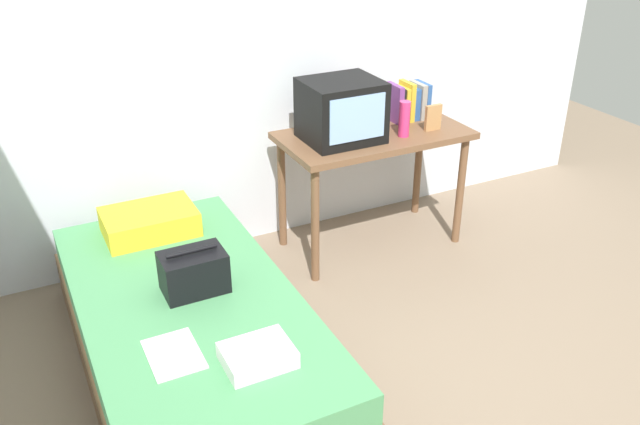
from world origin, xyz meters
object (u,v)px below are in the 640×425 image
object	(u,v)px
bed	(192,334)
folded_towel	(258,355)
tv	(341,111)
picture_frame	(433,118)
book_row	(408,102)
handbag	(194,272)
pillow	(150,222)
water_bottle	(404,119)
desk	(373,148)
remote_dark	(262,361)
magazine	(174,354)

from	to	relation	value
bed	folded_towel	xyz separation A→B (m)	(0.12, -0.58, 0.25)
tv	picture_frame	distance (m)	0.60
tv	folded_towel	distance (m)	1.72
book_row	handbag	world-z (taller)	book_row
pillow	book_row	bearing A→B (deg)	3.89
water_bottle	handbag	xyz separation A→B (m)	(-1.49, -0.52, -0.36)
desk	water_bottle	distance (m)	0.28
tv	picture_frame	bearing A→B (deg)	-10.94
water_bottle	folded_towel	bearing A→B (deg)	-141.15
water_bottle	book_row	bearing A→B (deg)	52.50
bed	remote_dark	xyz separation A→B (m)	(0.13, -0.59, 0.23)
folded_towel	tv	bearing A→B (deg)	50.11
picture_frame	magazine	distance (m)	2.20
folded_towel	bed	bearing A→B (deg)	102.02
book_row	pillow	distance (m)	1.78
tv	pillow	bearing A→B (deg)	179.42
remote_dark	tv	bearing A→B (deg)	50.69
bed	folded_towel	size ratio (longest dim) A/B	7.14
bed	book_row	world-z (taller)	book_row
tv	pillow	world-z (taller)	tv
water_bottle	remote_dark	size ratio (longest dim) A/B	1.39
book_row	pillow	xyz separation A→B (m)	(-1.74, -0.12, -0.39)
picture_frame	remote_dark	world-z (taller)	picture_frame
bed	picture_frame	size ratio (longest dim) A/B	12.45
desk	magazine	size ratio (longest dim) A/B	4.00
tv	water_bottle	size ratio (longest dim) A/B	2.03
remote_dark	handbag	bearing A→B (deg)	97.39
bed	magazine	size ratio (longest dim) A/B	6.90
bed	magazine	world-z (taller)	magazine
pillow	handbag	size ratio (longest dim) A/B	1.64
water_bottle	pillow	size ratio (longest dim) A/B	0.44
picture_frame	remote_dark	bearing A→B (deg)	-144.41
bed	water_bottle	world-z (taller)	water_bottle
tv	pillow	xyz separation A→B (m)	(-1.18, 0.01, -0.46)
book_row	magazine	distance (m)	2.30
desk	remote_dark	xyz separation A→B (m)	(-1.28, -1.29, -0.24)
tv	magazine	bearing A→B (deg)	-141.78
bed	book_row	distance (m)	2.04
remote_dark	folded_towel	world-z (taller)	folded_towel
book_row	pillow	world-z (taller)	book_row
bed	desk	world-z (taller)	desk
book_row	pillow	size ratio (longest dim) A/B	0.50
water_bottle	pillow	distance (m)	1.60
picture_frame	handbag	world-z (taller)	picture_frame
folded_towel	picture_frame	bearing A→B (deg)	35.12
remote_dark	water_bottle	bearing A→B (deg)	39.37
desk	tv	xyz separation A→B (m)	(-0.24, -0.01, 0.28)
book_row	desk	bearing A→B (deg)	-159.67
book_row	folded_towel	xyz separation A→B (m)	(-1.61, -1.39, -0.43)
desk	handbag	size ratio (longest dim) A/B	3.87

